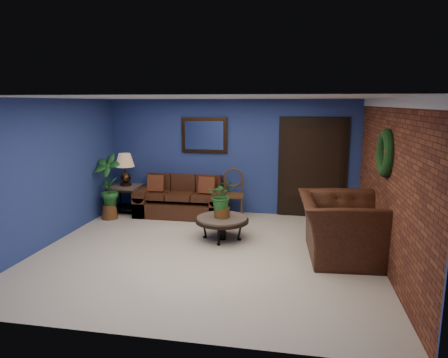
% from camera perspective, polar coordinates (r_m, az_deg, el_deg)
% --- Properties ---
extents(floor, '(5.50, 5.50, 0.00)m').
position_cam_1_polar(floor, '(6.70, -2.51, -10.36)').
color(floor, beige).
rests_on(floor, ground).
extents(wall_back, '(5.50, 0.04, 2.50)m').
position_cam_1_polar(wall_back, '(8.78, 1.06, 3.18)').
color(wall_back, navy).
rests_on(wall_back, ground).
extents(wall_left, '(0.04, 5.00, 2.50)m').
position_cam_1_polar(wall_left, '(7.47, -23.64, 0.88)').
color(wall_left, navy).
rests_on(wall_left, ground).
extents(wall_right_brick, '(0.04, 5.00, 2.50)m').
position_cam_1_polar(wall_right_brick, '(6.34, 22.39, -0.65)').
color(wall_right_brick, brown).
rests_on(wall_right_brick, ground).
extents(ceiling, '(5.50, 5.00, 0.02)m').
position_cam_1_polar(ceiling, '(6.25, -2.70, 11.53)').
color(ceiling, silver).
rests_on(ceiling, wall_back).
extents(crown_molding, '(0.03, 5.00, 0.14)m').
position_cam_1_polar(crown_molding, '(6.23, 22.91, 10.06)').
color(crown_molding, white).
rests_on(crown_molding, wall_right_brick).
extents(wall_mirror, '(1.02, 0.06, 0.77)m').
position_cam_1_polar(wall_mirror, '(8.81, -2.85, 6.26)').
color(wall_mirror, '#3C2410').
rests_on(wall_mirror, wall_back).
extents(closet_door, '(1.44, 0.06, 2.18)m').
position_cam_1_polar(closet_door, '(8.67, 12.51, 1.49)').
color(closet_door, black).
rests_on(closet_door, wall_back).
extents(wreath, '(0.16, 0.72, 0.72)m').
position_cam_1_polar(wreath, '(6.31, 22.06, 3.46)').
color(wreath, black).
rests_on(wreath, wall_right_brick).
extents(sofa, '(1.96, 0.84, 0.88)m').
position_cam_1_polar(sofa, '(8.78, -5.92, -3.29)').
color(sofa, '#452413').
rests_on(sofa, ground).
extents(coffee_table, '(0.96, 0.96, 0.41)m').
position_cam_1_polar(coffee_table, '(7.18, -0.29, -5.92)').
color(coffee_table, '#545049').
rests_on(coffee_table, ground).
extents(end_table, '(0.67, 0.67, 0.61)m').
position_cam_1_polar(end_table, '(9.15, -13.79, -1.79)').
color(end_table, '#545049').
rests_on(end_table, ground).
extents(table_lamp, '(0.42, 0.42, 0.69)m').
position_cam_1_polar(table_lamp, '(9.05, -13.96, 1.87)').
color(table_lamp, '#3C2410').
rests_on(table_lamp, end_table).
extents(side_chair, '(0.50, 0.50, 1.05)m').
position_cam_1_polar(side_chair, '(8.52, 1.29, -1.57)').
color(side_chair, '#553518').
rests_on(side_chair, ground).
extents(armchair, '(1.40, 1.57, 0.97)m').
position_cam_1_polar(armchair, '(6.63, 16.45, -6.65)').
color(armchair, '#452413').
rests_on(armchair, ground).
extents(coffee_plant, '(0.57, 0.52, 0.67)m').
position_cam_1_polar(coffee_plant, '(7.07, -0.29, -2.63)').
color(coffee_plant, brown).
rests_on(coffee_plant, coffee_table).
extents(floor_plant, '(0.38, 0.34, 0.74)m').
position_cam_1_polar(floor_plant, '(6.83, 17.94, -7.18)').
color(floor_plant, brown).
rests_on(floor_plant, ground).
extents(tall_plant, '(0.68, 0.54, 1.38)m').
position_cam_1_polar(tall_plant, '(8.69, -16.20, -0.76)').
color(tall_plant, brown).
rests_on(tall_plant, ground).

